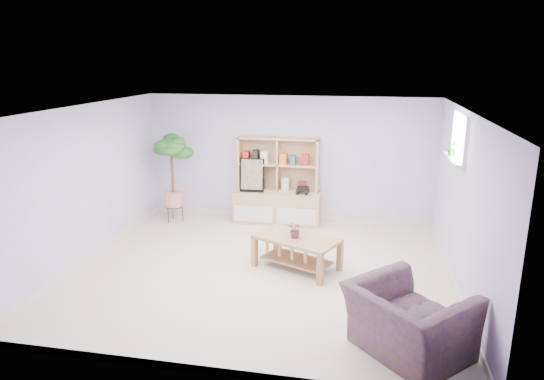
% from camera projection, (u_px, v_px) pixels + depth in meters
% --- Properties ---
extents(floor, '(5.50, 5.00, 0.01)m').
position_uv_depth(floor, '(261.00, 271.00, 7.22)').
color(floor, beige).
rests_on(floor, ground).
extents(ceiling, '(5.50, 5.00, 0.01)m').
position_uv_depth(ceiling, '(260.00, 109.00, 6.59)').
color(ceiling, white).
rests_on(ceiling, walls).
extents(walls, '(5.51, 5.01, 2.40)m').
position_uv_depth(walls, '(260.00, 194.00, 6.90)').
color(walls, silver).
rests_on(walls, floor).
extents(baseboard, '(5.50, 5.00, 0.10)m').
position_uv_depth(baseboard, '(261.00, 268.00, 7.20)').
color(baseboard, silver).
rests_on(baseboard, floor).
extents(window, '(0.10, 0.98, 0.68)m').
position_uv_depth(window, '(460.00, 137.00, 6.76)').
color(window, white).
rests_on(window, walls).
extents(window_sill, '(0.14, 1.00, 0.04)m').
position_uv_depth(window_sill, '(453.00, 160.00, 6.85)').
color(window_sill, silver).
rests_on(window_sill, walls).
extents(storage_unit, '(1.64, 0.55, 1.64)m').
position_uv_depth(storage_unit, '(277.00, 181.00, 9.15)').
color(storage_unit, tan).
rests_on(storage_unit, floor).
extents(poster, '(0.46, 0.13, 0.64)m').
position_uv_depth(poster, '(252.00, 175.00, 9.14)').
color(poster, '#DCA00C').
rests_on(poster, storage_unit).
extents(toy_truck, '(0.31, 0.22, 0.16)m').
position_uv_depth(toy_truck, '(303.00, 190.00, 9.04)').
color(toy_truck, black).
rests_on(toy_truck, storage_unit).
extents(coffee_table, '(1.38, 1.10, 0.50)m').
position_uv_depth(coffee_table, '(297.00, 253.00, 7.25)').
color(coffee_table, '#956231').
rests_on(coffee_table, floor).
extents(table_plant, '(0.30, 0.29, 0.25)m').
position_uv_depth(table_plant, '(296.00, 230.00, 7.12)').
color(table_plant, '#195121').
rests_on(table_plant, coffee_table).
extents(floor_tree, '(0.67, 0.67, 1.70)m').
position_uv_depth(floor_tree, '(173.00, 179.00, 9.23)').
color(floor_tree, '#1D6C22').
rests_on(floor_tree, floor).
extents(armchair, '(1.53, 1.53, 0.86)m').
position_uv_depth(armchair, '(409.00, 317.00, 5.11)').
color(armchair, navy).
rests_on(armchair, floor).
extents(sill_plant, '(0.15, 0.12, 0.25)m').
position_uv_depth(sill_plant, '(453.00, 147.00, 6.96)').
color(sill_plant, '#1D6C22').
rests_on(sill_plant, window_sill).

